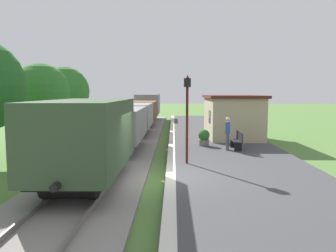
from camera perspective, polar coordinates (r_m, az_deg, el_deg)
name	(u,v)px	position (r m, az deg, el deg)	size (l,w,h in m)	color
ground_plane	(160,182)	(12.08, -1.46, -9.69)	(160.00, 160.00, 0.00)	#517A38
platform_slab	(248,179)	(12.34, 13.74, -8.93)	(6.00, 60.00, 0.25)	#424244
platform_edge_stripe	(171,175)	(12.01, 0.46, -8.53)	(0.36, 60.00, 0.01)	silver
track_ballast	(94,180)	(12.40, -12.76, -9.14)	(3.80, 60.00, 0.12)	gray
rail_near	(113,177)	(12.22, -9.46, -8.67)	(0.07, 60.00, 0.14)	slate
rail_far	(74,177)	(12.56, -16.00, -8.42)	(0.07, 60.00, 0.14)	slate
freight_train	(134,116)	(24.21, -5.92, 1.80)	(2.50, 32.60, 2.72)	#384C33
station_hut	(232,116)	(22.37, 11.01, 1.71)	(3.50, 5.80, 2.78)	tan
bench_near_hut	(237,140)	(17.65, 11.89, -2.45)	(0.42, 1.50, 0.91)	black
person_waiting	(228,132)	(17.26, 10.28, -1.05)	(0.30, 0.41, 1.71)	#474C66
potted_planter	(204,137)	(18.52, 6.24, -1.96)	(0.64, 0.64, 0.92)	slate
lamp_post_near	(187,103)	(13.70, 3.34, 4.03)	(0.28, 0.28, 3.70)	#591414
tree_trackside_far	(41,92)	(20.74, -21.17, 5.46)	(3.34, 3.34, 4.91)	#4C3823
tree_field_left	(65,91)	(27.05, -17.44, 5.75)	(3.79, 3.79, 5.20)	#4C3823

